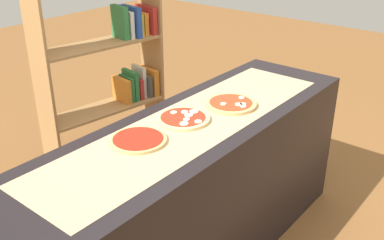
% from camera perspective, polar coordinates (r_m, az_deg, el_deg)
% --- Properties ---
extents(counter, '(2.23, 0.63, 0.88)m').
position_cam_1_polar(counter, '(2.51, 0.00, -9.54)').
color(counter, black).
rests_on(counter, ground_plane).
extents(parchment_paper, '(1.85, 0.46, 0.00)m').
position_cam_1_polar(parchment_paper, '(2.29, 0.00, -0.43)').
color(parchment_paper, tan).
rests_on(parchment_paper, counter).
extents(pizza_plain_0, '(0.27, 0.27, 0.02)m').
position_cam_1_polar(pizza_plain_0, '(2.12, -6.82, -2.49)').
color(pizza_plain_0, '#DBB26B').
rests_on(pizza_plain_0, parchment_paper).
extents(pizza_mozzarella_1, '(0.28, 0.28, 0.02)m').
position_cam_1_polar(pizza_mozzarella_1, '(2.31, -1.12, 0.21)').
color(pizza_mozzarella_1, '#E5C17F').
rests_on(pizza_mozzarella_1, parchment_paper).
extents(pizza_mozzarella_2, '(0.28, 0.28, 0.03)m').
position_cam_1_polar(pizza_mozzarella_2, '(2.49, 4.93, 2.05)').
color(pizza_mozzarella_2, '#DBB26B').
rests_on(pizza_mozzarella_2, parchment_paper).
extents(bookshelf, '(0.97, 0.40, 1.50)m').
position_cam_1_polar(bookshelf, '(3.46, -9.27, 4.67)').
color(bookshelf, '#A87A47').
rests_on(bookshelf, ground_plane).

